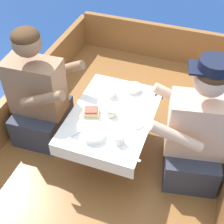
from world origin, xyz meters
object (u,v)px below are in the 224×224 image
person_starboard (196,135)px  sandwich (91,112)px  coffee_cup_port (112,92)px  person_port (39,97)px  tin_can (111,112)px  coffee_cup_starboard (119,139)px

person_starboard → sandwich: bearing=-5.9°
sandwich → person_starboard: bearing=5.2°
person_starboard → coffee_cup_port: (-0.66, 0.18, 0.04)m
person_port → tin_can: 0.58m
coffee_cup_starboard → person_port: bearing=162.3°
person_port → person_starboard: (1.17, 0.01, 0.01)m
coffee_cup_port → person_starboard: bearing=-15.3°
sandwich → tin_can: 0.14m
coffee_cup_starboard → tin_can: 0.26m
person_port → coffee_cup_port: bearing=17.3°
person_starboard → coffee_cup_port: bearing=-26.4°
person_port → sandwich: person_port is taller
person_starboard → sandwich: person_starboard is taller
person_starboard → tin_can: (-0.59, -0.02, 0.03)m
person_port → coffee_cup_port: person_port is taller
sandwich → coffee_cup_starboard: 0.32m
person_port → coffee_cup_port: (0.51, 0.19, 0.04)m
tin_can → sandwich: bearing=-161.2°
sandwich → coffee_cup_port: size_ratio=1.35×
person_port → person_starboard: 1.17m
person_port → coffee_cup_starboard: 0.75m
person_port → person_starboard: person_starboard is taller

